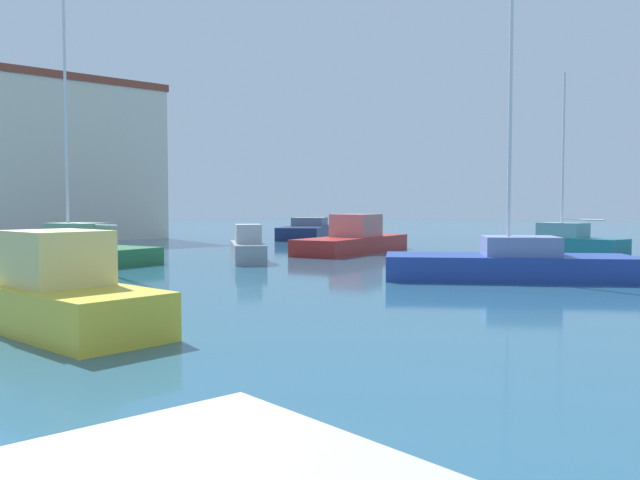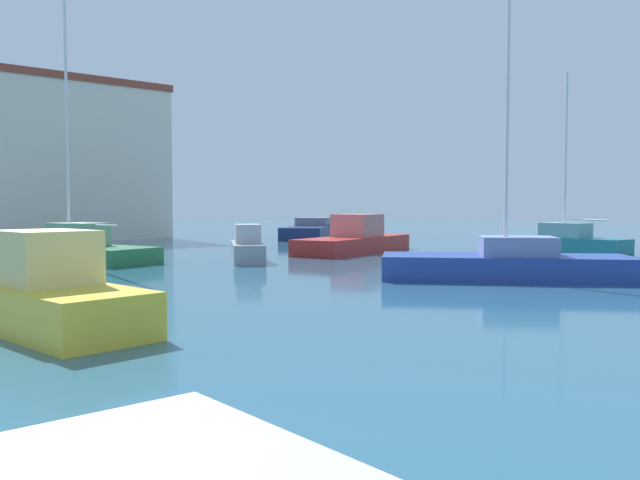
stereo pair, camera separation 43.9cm
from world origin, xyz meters
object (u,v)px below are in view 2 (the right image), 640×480
(sailboat_teal_mid_harbor, at_px, (564,241))
(motorboat_grey_center_channel, at_px, (247,248))
(motorboat_yellow_outer_mooring, at_px, (44,295))
(sailboat_green_distant_north, at_px, (71,249))
(motorboat_navy_near_pier, at_px, (311,231))
(sailboat_blue_far_right, at_px, (507,263))
(motorboat_red_behind_lamppost, at_px, (355,240))

(sailboat_teal_mid_harbor, height_order, motorboat_grey_center_channel, sailboat_teal_mid_harbor)
(motorboat_yellow_outer_mooring, bearing_deg, sailboat_teal_mid_harbor, 8.34)
(sailboat_green_distant_north, bearing_deg, motorboat_navy_near_pier, 22.72)
(motorboat_navy_near_pier, bearing_deg, sailboat_green_distant_north, -157.28)
(motorboat_navy_near_pier, bearing_deg, motorboat_grey_center_channel, -137.73)
(sailboat_teal_mid_harbor, xyz_separation_m, sailboat_green_distant_north, (-20.83, 11.40, -0.05))
(sailboat_teal_mid_harbor, distance_m, sailboat_green_distant_north, 23.75)
(sailboat_green_distant_north, bearing_deg, motorboat_grey_center_channel, -39.69)
(sailboat_teal_mid_harbor, relative_size, motorboat_yellow_outer_mooring, 1.58)
(sailboat_teal_mid_harbor, bearing_deg, motorboat_navy_near_pier, 89.88)
(sailboat_blue_far_right, xyz_separation_m, sailboat_green_distant_north, (-8.29, 16.36, 0.02))
(sailboat_blue_far_right, relative_size, motorboat_navy_near_pier, 1.33)
(sailboat_teal_mid_harbor, bearing_deg, motorboat_grey_center_channel, 156.45)
(motorboat_red_behind_lamppost, bearing_deg, motorboat_navy_near_pier, 58.96)
(motorboat_grey_center_channel, distance_m, motorboat_red_behind_lamppost, 7.38)
(motorboat_grey_center_channel, distance_m, sailboat_blue_far_right, 11.72)
(sailboat_green_distant_north, bearing_deg, sailboat_teal_mid_harbor, -28.69)
(motorboat_grey_center_channel, xyz_separation_m, motorboat_red_behind_lamppost, (7.33, 0.90, 0.07))
(motorboat_yellow_outer_mooring, distance_m, motorboat_navy_near_pier, 36.15)
(sailboat_green_distant_north, height_order, motorboat_navy_near_pier, sailboat_green_distant_north)
(sailboat_green_distant_north, bearing_deg, motorboat_red_behind_lamppost, -16.79)
(motorboat_grey_center_channel, height_order, motorboat_red_behind_lamppost, motorboat_red_behind_lamppost)
(motorboat_yellow_outer_mooring, bearing_deg, motorboat_navy_near_pier, 41.79)
(sailboat_teal_mid_harbor, height_order, motorboat_red_behind_lamppost, sailboat_teal_mid_harbor)
(sailboat_blue_far_right, height_order, sailboat_green_distant_north, sailboat_green_distant_north)
(sailboat_teal_mid_harbor, distance_m, motorboat_yellow_outer_mooring, 27.20)
(sailboat_green_distant_north, relative_size, motorboat_navy_near_pier, 1.49)
(motorboat_red_behind_lamppost, xyz_separation_m, motorboat_navy_near_pier, (7.66, 12.73, -0.07))
(motorboat_grey_center_channel, xyz_separation_m, motorboat_navy_near_pier, (14.99, 13.62, 0.00))
(motorboat_red_behind_lamppost, relative_size, motorboat_yellow_outer_mooring, 1.53)
(sailboat_blue_far_right, bearing_deg, motorboat_yellow_outer_mooring, 175.98)
(motorboat_red_behind_lamppost, bearing_deg, sailboat_green_distant_north, 163.21)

